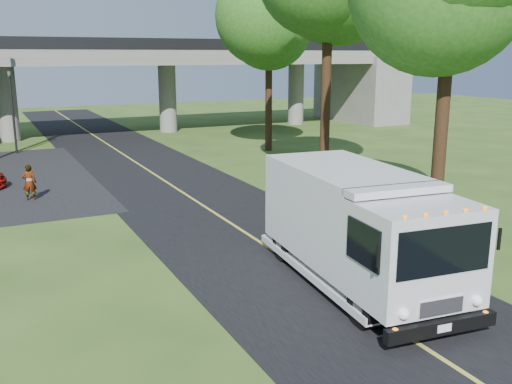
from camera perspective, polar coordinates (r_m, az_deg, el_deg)
ground at (r=16.54m, az=5.51°, el=-8.32°), size 120.00×120.00×0.00m
road at (r=25.17m, az=-6.49°, el=-0.63°), size 7.00×90.00×0.02m
lane_line at (r=25.17m, az=-6.49°, el=-0.59°), size 0.12×90.00×0.01m
overpass at (r=45.77m, az=-16.23°, el=11.05°), size 54.00×10.00×7.30m
traffic_signal at (r=39.18m, az=-23.22°, el=8.17°), size 0.18×0.22×5.20m
tree_right_far at (r=37.21m, az=1.73°, el=16.88°), size 5.77×5.67×10.99m
step_van at (r=15.57m, az=10.15°, el=-3.23°), size 3.49×7.71×3.14m
pedestrian at (r=26.41m, az=-21.72°, el=0.89°), size 0.64×0.48×1.58m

